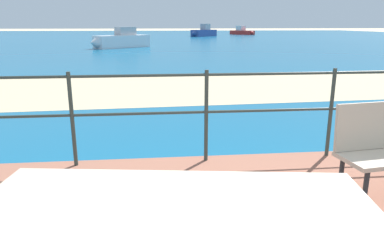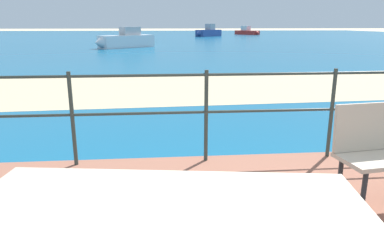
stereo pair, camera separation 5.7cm
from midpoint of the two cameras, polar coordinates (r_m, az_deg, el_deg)
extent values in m
cube|color=#145B84|center=(41.45, -5.40, 12.82)|extent=(90.00, 90.00, 0.01)
cube|color=tan|center=(9.36, -2.61, 5.26)|extent=(54.16, 7.11, 0.01)
cube|color=tan|center=(1.63, -3.78, -13.75)|extent=(1.85, 0.98, 0.04)
cube|color=tan|center=(2.31, -2.05, -13.63)|extent=(1.78, 0.51, 0.04)
cylinder|color=#1E2328|center=(3.18, 25.26, -10.78)|extent=(0.04, 0.04, 0.47)
cylinder|color=#1E2328|center=(3.39, 22.09, -8.80)|extent=(0.04, 0.04, 0.47)
cylinder|color=#2D3833|center=(4.13, -18.87, 0.00)|extent=(0.04, 0.04, 1.05)
cylinder|color=#2D3833|center=(4.06, 1.88, 0.57)|extent=(0.04, 0.04, 1.05)
cylinder|color=#2D3833|center=(4.50, 20.84, 1.03)|extent=(0.04, 0.04, 1.05)
cylinder|color=#2D3833|center=(3.96, 1.93, 7.21)|extent=(5.90, 0.03, 0.03)
cylinder|color=#2D3833|center=(4.04, 1.88, 1.29)|extent=(5.90, 0.03, 0.03)
cube|color=silver|center=(25.42, -11.07, 12.16)|extent=(3.73, 3.45, 0.82)
cube|color=#A5A8AD|center=(25.58, -10.60, 13.74)|extent=(1.48, 1.42, 0.55)
cone|color=silver|center=(24.17, -15.44, 11.76)|extent=(0.86, 0.89, 0.74)
cube|color=red|center=(55.78, 7.93, 13.61)|extent=(3.14, 4.19, 0.58)
cube|color=silver|center=(55.99, 7.73, 14.28)|extent=(1.39, 1.52, 0.70)
cone|color=red|center=(54.14, 9.65, 13.51)|extent=(0.70, 0.69, 0.52)
cube|color=#2D478C|center=(47.30, 1.87, 13.65)|extent=(3.63, 3.54, 0.82)
cube|color=#A5A8AD|center=(47.51, 2.10, 14.60)|extent=(1.33, 1.33, 0.74)
cone|color=#2D478C|center=(45.66, 0.15, 13.61)|extent=(0.87, 0.88, 0.74)
camera|label=1|loc=(0.03, -90.39, -0.11)|focal=33.55mm
camera|label=2|loc=(0.03, 89.61, 0.11)|focal=33.55mm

